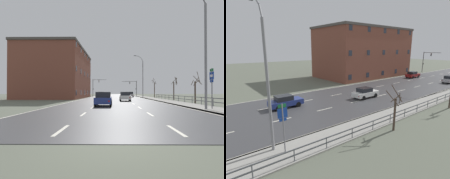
# 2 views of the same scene
# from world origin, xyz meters

# --- Properties ---
(ground_plane) EXTENTS (160.00, 160.00, 0.12)m
(ground_plane) POSITION_xyz_m (0.00, 48.00, -0.06)
(ground_plane) COLOR #5B6051
(road_asphalt_strip) EXTENTS (14.00, 120.00, 0.03)m
(road_asphalt_strip) POSITION_xyz_m (0.00, 60.00, 0.01)
(road_asphalt_strip) COLOR #3D3D3F
(road_asphalt_strip) RESTS_ON ground
(guardrail) EXTENTS (0.07, 35.32, 1.00)m
(guardrail) POSITION_xyz_m (9.85, 20.82, 0.71)
(guardrail) COLOR #515459
(guardrail) RESTS_ON ground
(street_lamp_foreground) EXTENTS (2.36, 0.24, 10.62)m
(street_lamp_foreground) POSITION_xyz_m (7.46, 10.16, 5.21)
(street_lamp_foreground) COLOR slate
(street_lamp_foreground) RESTS_ON ground
(highway_sign) EXTENTS (0.09, 0.68, 3.65)m
(highway_sign) POSITION_xyz_m (8.39, 10.72, 2.34)
(highway_sign) COLOR slate
(highway_sign) RESTS_ON ground
(traffic_signal_left) EXTENTS (5.00, 0.36, 6.22)m
(traffic_signal_left) POSITION_xyz_m (-7.02, 61.24, 4.08)
(traffic_signal_left) COLOR #38383A
(traffic_signal_left) RESTS_ON ground
(car_far_right) EXTENTS (2.00, 4.19, 1.57)m
(car_far_right) POSITION_xyz_m (4.57, 48.93, 0.80)
(car_far_right) COLOR #B7B7BC
(car_far_right) RESTS_ON ground
(car_near_left) EXTENTS (1.85, 4.11, 1.57)m
(car_near_left) POSITION_xyz_m (1.68, 25.95, 0.80)
(car_near_left) COLOR silver
(car_near_left) RESTS_ON ground
(car_distant) EXTENTS (1.85, 4.11, 1.57)m
(car_distant) POSITION_xyz_m (-1.35, 14.80, 0.80)
(car_distant) COLOR navy
(car_distant) RESTS_ON ground
(car_near_right) EXTENTS (1.88, 4.12, 1.57)m
(car_near_right) POSITION_xyz_m (-4.09, 49.14, 0.80)
(car_near_right) COLOR maroon
(car_near_right) RESTS_ON ground
(brick_building) EXTENTS (13.61, 24.09, 12.27)m
(brick_building) POSITION_xyz_m (-14.48, 42.02, 6.14)
(brick_building) COLOR brown
(brick_building) RESTS_ON ground
(bare_tree_near) EXTENTS (1.27, 1.33, 4.31)m
(bare_tree_near) POSITION_xyz_m (10.96, 19.84, 1.85)
(bare_tree_near) COLOR #423328
(bare_tree_near) RESTS_ON ground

